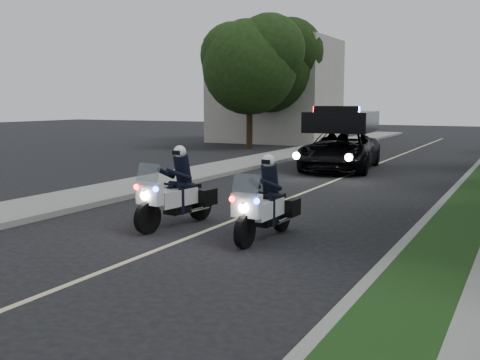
% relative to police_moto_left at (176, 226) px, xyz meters
% --- Properties ---
extents(ground, '(120.00, 120.00, 0.00)m').
position_rel_police_moto_left_xyz_m(ground, '(0.84, 0.18, 0.00)').
color(ground, black).
rests_on(ground, ground).
extents(curb_right, '(0.20, 60.00, 0.15)m').
position_rel_police_moto_left_xyz_m(curb_right, '(4.94, 10.18, 0.07)').
color(curb_right, gray).
rests_on(curb_right, ground).
extents(curb_left, '(0.20, 60.00, 0.15)m').
position_rel_police_moto_left_xyz_m(curb_left, '(-3.26, 10.18, 0.07)').
color(curb_left, gray).
rests_on(curb_left, ground).
extents(sidewalk_left, '(2.00, 60.00, 0.16)m').
position_rel_police_moto_left_xyz_m(sidewalk_left, '(-4.36, 10.18, 0.08)').
color(sidewalk_left, gray).
rests_on(sidewalk_left, ground).
extents(building_far, '(8.00, 6.00, 7.00)m').
position_rel_police_moto_left_xyz_m(building_far, '(-9.16, 26.18, 3.50)').
color(building_far, '#A8A396').
rests_on(building_far, ground).
extents(lane_marking, '(0.12, 50.00, 0.01)m').
position_rel_police_moto_left_xyz_m(lane_marking, '(0.84, 10.18, 0.00)').
color(lane_marking, '#BFB78C').
rests_on(lane_marking, ground).
extents(police_moto_left, '(1.03, 2.21, 1.81)m').
position_rel_police_moto_left_xyz_m(police_moto_left, '(0.00, 0.00, 0.00)').
color(police_moto_left, silver).
rests_on(police_moto_left, ground).
extents(police_moto_right, '(0.76, 2.04, 1.72)m').
position_rel_police_moto_left_xyz_m(police_moto_right, '(2.25, -0.16, 0.00)').
color(police_moto_right, white).
rests_on(police_moto_right, ground).
extents(police_suv, '(3.35, 6.03, 2.79)m').
position_rel_police_moto_left_xyz_m(police_suv, '(0.01, 12.04, 0.00)').
color(police_suv, black).
rests_on(police_suv, ground).
extents(bicycle, '(0.74, 1.66, 0.84)m').
position_rel_police_moto_left_xyz_m(bicycle, '(-2.09, 19.28, 0.00)').
color(bicycle, black).
rests_on(bicycle, ground).
extents(cyclist, '(0.61, 0.43, 1.61)m').
position_rel_police_moto_left_xyz_m(cyclist, '(-2.09, 19.28, 0.00)').
color(cyclist, black).
rests_on(cyclist, ground).
extents(tree_left_near, '(7.39, 7.39, 9.30)m').
position_rel_police_moto_left_xyz_m(tree_left_near, '(-8.02, 19.86, 0.00)').
color(tree_left_near, '#1F3B13').
rests_on(tree_left_near, ground).
extents(tree_left_far, '(7.29, 7.29, 9.58)m').
position_rel_police_moto_left_xyz_m(tree_left_far, '(-8.28, 23.49, 0.00)').
color(tree_left_far, '#1A310F').
rests_on(tree_left_far, ground).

